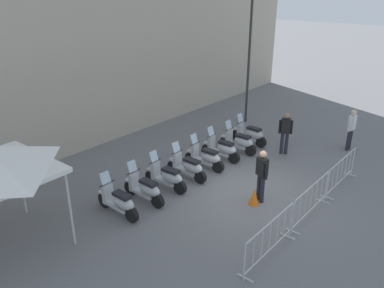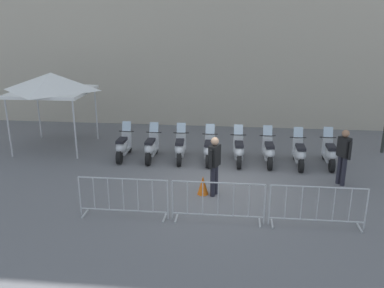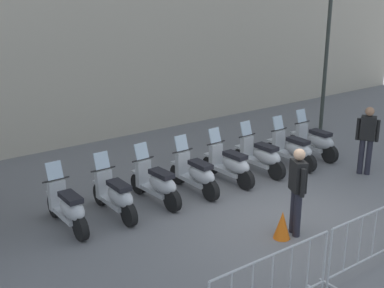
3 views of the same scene
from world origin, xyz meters
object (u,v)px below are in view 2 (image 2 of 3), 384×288
Objects in this scene: motorcycle_1 at (151,148)px; motorcycle_6 at (299,154)px; motorcycle_0 at (123,147)px; barrier_segment_1 at (218,202)px; motorcycle_7 at (329,154)px; officer_by_barriers at (343,154)px; barrier_segment_2 at (317,207)px; motorcycle_3 at (209,150)px; barrier_segment_0 at (123,198)px; canopy_tent at (52,83)px; officer_near_row_end at (214,163)px; traffic_cone at (203,185)px; motorcycle_4 at (239,151)px; motorcycle_5 at (268,152)px; motorcycle_2 at (180,148)px.

motorcycle_1 and motorcycle_6 have the same top height.
motorcycle_0 is at bearing 177.45° from motorcycle_6.
motorcycle_7 is at bearing 49.06° from barrier_segment_1.
officer_by_barriers is (6.13, -1.70, 0.53)m from motorcycle_1.
barrier_segment_1 is 2.39m from barrier_segment_2.
barrier_segment_1 is 1.33× the size of officer_by_barriers.
motorcycle_3 is (2.05, -0.06, 0.00)m from motorcycle_1.
motorcycle_3 is 0.75× the size of barrier_segment_0.
canopy_tent reaches higher than motorcycle_0.
motorcycle_7 is at bearing -1.12° from motorcycle_1.
officer_near_row_end is 0.78m from traffic_cone.
officer_near_row_end is at bearing -137.55° from motorcycle_6.
motorcycle_3 and motorcycle_4 have the same top height.
motorcycle_6 is at bearing -3.08° from motorcycle_3.
traffic_cone is (2.00, -2.75, -0.18)m from motorcycle_1.
motorcycle_5 is at bearing -8.71° from canopy_tent.
motorcycle_5 reaches higher than barrier_segment_1.
motorcycle_0 is 3.13× the size of traffic_cone.
motorcycle_4 reaches higher than traffic_cone.
motorcycle_1 is 0.75× the size of barrier_segment_2.
motorcycle_5 is 1.00× the size of officer_near_row_end.
traffic_cone is (5.91, -3.89, -2.24)m from canopy_tent.
motorcycle_5 is 1.00× the size of motorcycle_7.
motorcycle_1 is at bearing 178.78° from motorcycle_5.
canopy_tent is (-6.99, 1.21, 2.06)m from motorcycle_4.
officer_by_barriers is at bearing -21.91° from motorcycle_3.
motorcycle_3 is at bearing 95.45° from barrier_segment_1.
motorcycle_6 is at bearing 42.45° from officer_near_row_end.
officer_near_row_end reaches higher than motorcycle_0.
motorcycle_7 is (4.10, -0.06, 0.00)m from motorcycle_3.
motorcycle_6 and motorcycle_7 have the same top height.
motorcycle_7 is (7.17, -0.17, 0.00)m from motorcycle_0.
motorcycle_5 and motorcycle_7 have the same top height.
officer_by_barriers is at bearing -38.43° from motorcycle_5.
canopy_tent is at bearing 126.17° from barrier_segment_0.
barrier_segment_1 is at bearing 178.66° from barrier_segment_2.
motorcycle_6 is 3.13× the size of traffic_cone.
motorcycle_2 is 1.00× the size of officer_near_row_end.
traffic_cone is (-2.86, 1.67, -0.25)m from barrier_segment_2.
motorcycle_3 is 1.00× the size of motorcycle_4.
barrier_segment_2 is 3.32m from traffic_cone.
motorcycle_0 is at bearing 139.68° from officer_near_row_end.
barrier_segment_1 is at bearing -98.16° from motorcycle_4.
motorcycle_0 is 7.38m from officer_by_barriers.
motorcycle_3 is 4.43m from officer_by_barriers.
motorcycle_3 is at bearing 176.92° from motorcycle_6.
motorcycle_1 is 3.13× the size of traffic_cone.
motorcycle_1 is at bearing 178.76° from motorcycle_4.
officer_by_barriers is at bearing -13.75° from motorcycle_0.
motorcycle_6 reaches higher than barrier_segment_1.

